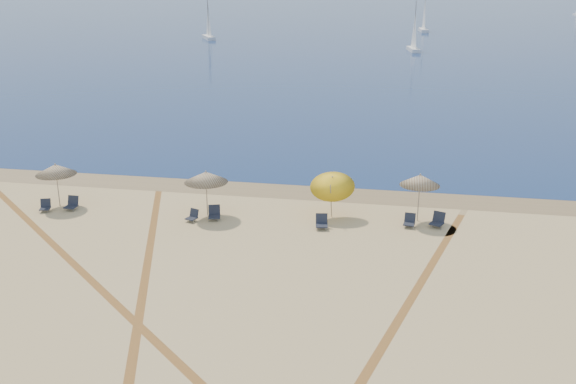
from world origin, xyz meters
name	(u,v)px	position (x,y,z in m)	size (l,w,h in m)	color
ocean	(393,4)	(0.00, 225.00, 0.01)	(500.00, 500.00, 0.00)	#0C2151
wet_sand	(300,191)	(0.00, 24.00, 0.00)	(500.00, 500.00, 0.00)	olive
umbrella_1	(56,169)	(-12.47, 19.28, 2.06)	(2.14, 2.14, 2.40)	gray
umbrella_2	(206,177)	(-4.14, 19.28, 2.10)	(2.23, 2.23, 2.45)	gray
umbrella_3	(332,182)	(2.26, 20.20, 1.89)	(2.30, 2.33, 2.62)	gray
umbrella_4	(420,180)	(6.64, 20.45, 2.18)	(2.01, 2.01, 2.52)	gray
chair_2	(45,206)	(-12.81, 18.42, 0.28)	(0.68, 0.74, 0.63)	black
chair_3	(72,204)	(-11.53, 18.88, 0.31)	(0.62, 0.72, 0.71)	black
chair_4	(193,216)	(-4.66, 18.43, 0.26)	(0.67, 0.72, 0.60)	black
chair_5	(214,213)	(-3.63, 18.83, 0.32)	(0.76, 0.83, 0.72)	black
chair_6	(322,222)	(1.95, 18.61, 0.31)	(0.68, 0.77, 0.70)	black
chair_7	(410,221)	(6.23, 19.60, 0.29)	(0.61, 0.70, 0.65)	black
chair_8	(438,220)	(7.62, 19.84, 0.32)	(0.83, 0.88, 0.73)	black
sailboat_0	(424,19)	(8.66, 125.15, 2.52)	(2.04, 5.71, 8.32)	white
sailboat_1	(208,25)	(-29.47, 104.00, 2.45)	(3.83, 5.42, 8.09)	white
sailboat_2	(414,36)	(6.60, 92.44, 2.26)	(2.21, 5.17, 7.48)	white
tire_tracks	(188,294)	(-2.38, 10.77, 0.00)	(51.24, 41.80, 0.00)	tan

